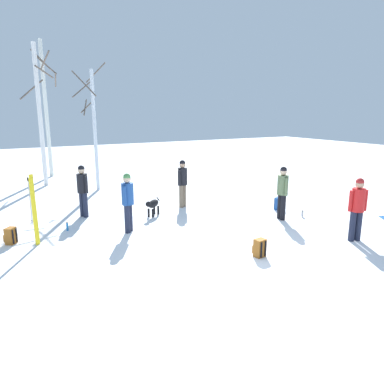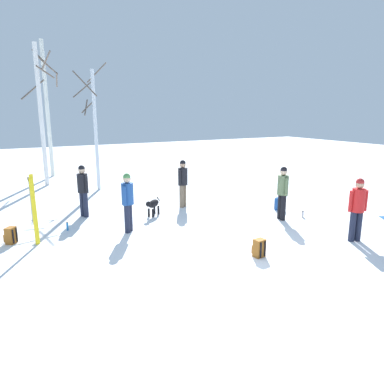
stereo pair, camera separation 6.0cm
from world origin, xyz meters
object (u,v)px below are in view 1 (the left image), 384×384
person_2 (358,205)px  person_1 (128,199)px  birch_tree_1 (40,114)px  ski_poles_0 (30,199)px  water_bottle_1 (302,214)px  person_0 (83,188)px  backpack_1 (279,204)px  dog (153,205)px  person_3 (282,190)px  ski_pair_planted_0 (34,211)px  birch_tree_3 (94,127)px  birch_tree_2 (46,108)px  water_bottle_0 (67,227)px  backpack_0 (11,236)px  person_4 (183,180)px  backpack_2 (260,248)px

person_2 → person_1: bearing=144.5°
person_1 → birch_tree_1: bearing=98.5°
ski_poles_0 → water_bottle_1: size_ratio=6.64×
person_0 → backpack_1: person_0 is taller
person_0 → dog: (2.02, -1.02, -0.59)m
person_1 → person_3: same height
person_2 → backpack_1: size_ratio=3.90×
backpack_1 → birch_tree_1: 11.21m
ski_pair_planted_0 → birch_tree_1: bearing=81.5°
backpack_1 → water_bottle_1: size_ratio=2.02×
person_1 → birch_tree_3: bearing=84.0°
person_0 → dog: 2.34m
birch_tree_2 → person_2: bearing=-68.0°
water_bottle_0 → birch_tree_3: birch_tree_3 is taller
person_3 → backpack_0: size_ratio=3.90×
person_1 → person_4: bearing=32.8°
backpack_0 → water_bottle_0: 1.54m
birch_tree_1 → ski_pair_planted_0: bearing=-98.5°
backpack_1 → water_bottle_1: 1.06m
person_2 → birch_tree_3: (-4.45, 9.71, 1.78)m
ski_poles_0 → water_bottle_0: (0.84, -1.23, -0.65)m
ski_pair_planted_0 → backpack_1: ski_pair_planted_0 is taller
person_4 → backpack_1: bearing=-35.4°
person_1 → ski_poles_0: person_1 is taller
dog → ski_poles_0: bearing=163.8°
person_0 → ski_pair_planted_0: size_ratio=0.92×
water_bottle_0 → dog: bearing=3.8°
ski_poles_0 → backpack_0: (-0.65, -1.61, -0.56)m
backpack_1 → birch_tree_3: size_ratio=0.08×
dog → water_bottle_1: dog is taller
person_3 → person_4: 3.56m
birch_tree_2 → ski_pair_planted_0: bearing=-99.7°
person_0 → birch_tree_2: birch_tree_2 is taller
person_0 → birch_tree_3: (1.43, 3.93, 1.78)m
person_3 → person_4: bearing=125.9°
backpack_1 → ski_pair_planted_0: bearing=176.7°
birch_tree_1 → person_4: bearing=-59.4°
person_2 → birch_tree_1: size_ratio=0.27×
person_4 → water_bottle_0: bearing=-170.1°
person_1 → backpack_1: person_1 is taller
person_4 → backpack_2: person_4 is taller
backpack_2 → birch_tree_1: size_ratio=0.07×
person_2 → person_4: size_ratio=1.00×
ski_poles_0 → backpack_1: size_ratio=3.28×
ski_poles_0 → water_bottle_0: 1.62m
birch_tree_3 → person_2: bearing=-65.4°
person_3 → birch_tree_3: size_ratio=0.32×
dog → person_3: bearing=-33.8°
person_0 → birch_tree_3: birch_tree_3 is taller
person_1 → backpack_2: size_ratio=3.90×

